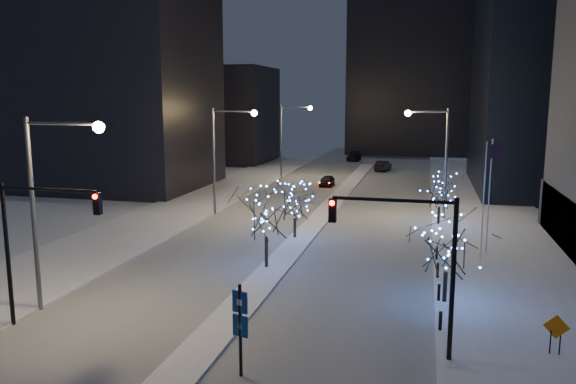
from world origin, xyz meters
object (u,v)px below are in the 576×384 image
(street_lamp_w_far, at_px, (289,131))
(holiday_tree_median_far, at_px, (295,201))
(holiday_tree_plaza_far, at_px, (440,191))
(construction_sign, at_px, (556,331))
(car_near, at_px, (327,181))
(car_mid, at_px, (383,166))
(street_lamp_east, at_px, (436,148))
(street_lamp_w_mid, at_px, (224,146))
(car_far, at_px, (354,156))
(street_lamp_w_near, at_px, (50,188))
(traffic_signal_east, at_px, (415,250))
(holiday_tree_plaza_near, at_px, (447,245))
(holiday_tree_median_near, at_px, (266,213))
(wayfinding_sign, at_px, (240,321))
(traffic_signal_west, at_px, (34,232))

(street_lamp_w_far, relative_size, holiday_tree_median_far, 2.20)
(holiday_tree_plaza_far, relative_size, construction_sign, 2.70)
(car_near, xyz_separation_m, holiday_tree_median_far, (2.17, -26.92, 2.36))
(street_lamp_w_far, relative_size, car_mid, 2.15)
(street_lamp_east, xyz_separation_m, car_near, (-12.75, 16.57, -5.78))
(street_lamp_w_mid, distance_m, car_far, 49.48)
(street_lamp_w_near, distance_m, traffic_signal_east, 17.99)
(street_lamp_w_near, relative_size, holiday_tree_plaza_near, 2.04)
(street_lamp_w_near, distance_m, car_mid, 62.46)
(holiday_tree_plaza_near, bearing_deg, car_far, 101.25)
(street_lamp_w_mid, distance_m, street_lamp_w_far, 25.00)
(car_near, relative_size, holiday_tree_median_near, 0.72)
(traffic_signal_east, distance_m, car_far, 75.84)
(street_lamp_w_mid, height_order, car_mid, street_lamp_w_mid)
(car_far, bearing_deg, holiday_tree_plaza_near, -79.35)
(street_lamp_w_near, relative_size, car_mid, 2.15)
(car_mid, bearing_deg, holiday_tree_plaza_near, 106.78)
(car_far, xyz_separation_m, wayfinding_sign, (5.42, -78.01, 1.57))
(traffic_signal_west, height_order, traffic_signal_east, same)
(street_lamp_w_far, xyz_separation_m, car_near, (6.27, -5.43, -5.83))
(car_mid, bearing_deg, car_near, 80.05)
(street_lamp_w_near, xyz_separation_m, holiday_tree_median_far, (8.44, 17.64, -3.47))
(traffic_signal_east, height_order, construction_sign, traffic_signal_east)
(street_lamp_w_near, height_order, holiday_tree_plaza_near, street_lamp_w_near)
(street_lamp_w_near, height_order, street_lamp_w_far, same)
(street_lamp_east, relative_size, traffic_signal_west, 1.43)
(car_mid, distance_m, holiday_tree_median_near, 51.61)
(holiday_tree_plaza_far, bearing_deg, holiday_tree_median_far, -145.27)
(street_lamp_east, bearing_deg, car_mid, 102.10)
(traffic_signal_west, xyz_separation_m, holiday_tree_median_far, (7.94, 19.65, -1.73))
(holiday_tree_plaza_near, relative_size, holiday_tree_plaza_far, 1.03)
(wayfinding_sign, bearing_deg, car_near, 113.69)
(traffic_signal_west, distance_m, holiday_tree_plaza_near, 20.60)
(traffic_signal_east, xyz_separation_m, wayfinding_sign, (-6.51, -3.22, -2.42))
(construction_sign, bearing_deg, street_lamp_w_far, 125.03)
(car_near, distance_m, holiday_tree_plaza_far, 23.48)
(traffic_signal_west, relative_size, holiday_tree_plaza_far, 1.47)
(traffic_signal_east, distance_m, car_near, 47.20)
(traffic_signal_west, xyz_separation_m, traffic_signal_east, (17.38, 1.00, 0.00))
(street_lamp_w_far, relative_size, car_near, 2.53)
(holiday_tree_median_far, bearing_deg, street_lamp_w_mid, 138.92)
(car_mid, xyz_separation_m, holiday_tree_plaza_far, (7.50, -35.77, 2.29))
(traffic_signal_west, height_order, car_near, traffic_signal_west)
(traffic_signal_west, relative_size, construction_sign, 3.97)
(street_lamp_w_near, height_order, traffic_signal_east, street_lamp_w_near)
(car_mid, distance_m, wayfinding_sign, 65.28)
(car_far, xyz_separation_m, construction_sign, (17.87, -73.22, 0.44))
(street_lamp_w_near, relative_size, street_lamp_w_mid, 1.00)
(holiday_tree_median_far, bearing_deg, car_far, 92.54)
(traffic_signal_west, height_order, car_mid, traffic_signal_west)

